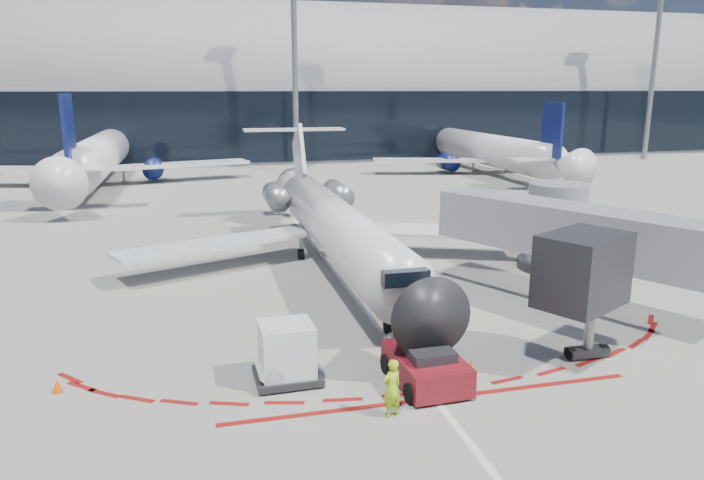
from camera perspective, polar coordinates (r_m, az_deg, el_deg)
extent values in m
plane|color=slate|center=(31.37, -0.15, -4.66)|extent=(260.00, 260.00, 0.00)
cube|color=silver|center=(33.22, -0.98, -3.60)|extent=(0.25, 40.00, 0.01)
cube|color=maroon|center=(21.23, 7.52, -14.10)|extent=(14.00, 0.25, 0.01)
cube|color=gray|center=(94.32, -9.80, 10.48)|extent=(150.00, 24.00, 10.00)
cylinder|color=gray|center=(94.19, -9.92, 13.52)|extent=(150.00, 24.00, 24.00)
cube|color=black|center=(82.32, -9.14, 10.08)|extent=(150.00, 0.20, 9.00)
cube|color=gray|center=(29.92, 19.00, 0.83)|extent=(8.22, 12.61, 2.30)
cube|color=black|center=(23.64, 20.23, -2.55)|extent=(3.86, 3.44, 2.60)
cylinder|color=gray|center=(25.12, 20.79, -7.43)|extent=(0.36, 0.36, 2.40)
cube|color=black|center=(25.47, 20.61, -9.49)|extent=(1.60, 0.60, 0.30)
cylinder|color=gray|center=(36.50, 18.06, 1.18)|extent=(3.20, 3.20, 4.80)
cylinder|color=black|center=(37.00, 17.82, -2.07)|extent=(4.00, 4.00, 0.50)
cylinder|color=gray|center=(77.92, -5.22, 15.52)|extent=(0.70, 0.70, 25.00)
cylinder|color=gray|center=(98.91, 25.73, 13.86)|extent=(0.70, 0.70, 25.00)
cylinder|color=silver|center=(34.39, -1.42, 1.21)|extent=(2.82, 22.98, 2.82)
cone|color=black|center=(22.38, 5.86, -5.72)|extent=(2.82, 2.92, 2.82)
cone|color=silver|center=(47.30, -4.97, 4.58)|extent=(2.82, 3.76, 2.82)
cube|color=black|center=(23.71, 4.54, -3.12)|extent=(1.78, 1.46, 0.57)
cube|color=silver|center=(35.36, -12.27, -0.32)|extent=(11.19, 6.63, 0.32)
cube|color=silver|center=(37.93, 7.65, 0.81)|extent=(11.19, 6.63, 0.32)
cube|color=silver|center=(45.95, -4.82, 7.47)|extent=(0.26, 4.90, 4.99)
cube|color=silver|center=(47.95, -5.30, 9.97)|extent=(7.52, 1.67, 0.17)
cylinder|color=slate|center=(42.89, -6.91, 3.95)|extent=(1.57, 3.55, 1.57)
cylinder|color=slate|center=(43.61, -1.31, 4.21)|extent=(1.57, 3.55, 1.57)
cylinder|color=black|center=(26.10, 3.25, -7.86)|extent=(0.23, 0.58, 0.58)
cylinder|color=black|center=(37.09, -4.65, -1.28)|extent=(0.31, 0.67, 0.67)
cylinder|color=black|center=(37.70, 0.06, -0.99)|extent=(0.31, 0.67, 0.67)
cylinder|color=gray|center=(26.00, 3.26, -7.28)|extent=(0.19, 0.19, 1.15)
cube|color=#600D16|center=(21.96, 6.74, -11.43)|extent=(2.23, 3.44, 0.94)
cube|color=black|center=(21.44, 7.12, -10.24)|extent=(1.52, 1.32, 0.37)
cylinder|color=gray|center=(23.99, 4.55, -9.68)|extent=(0.22, 2.73, 0.10)
cylinder|color=black|center=(20.76, 5.39, -13.69)|extent=(0.32, 0.68, 0.67)
cylinder|color=black|center=(21.52, 10.45, -12.84)|extent=(0.32, 0.68, 0.67)
cylinder|color=black|center=(22.70, 3.21, -11.16)|extent=(0.32, 0.68, 0.67)
cylinder|color=black|center=(23.39, 7.89, -10.50)|extent=(0.32, 0.68, 0.67)
imported|color=#A8DB17|center=(19.69, 3.64, -13.29)|extent=(0.80, 0.67, 1.88)
cube|color=black|center=(22.23, -5.89, -12.16)|extent=(2.28, 1.95, 0.24)
cube|color=silver|center=(21.81, -5.96, -9.79)|extent=(1.83, 1.72, 1.78)
cylinder|color=black|center=(21.52, -7.95, -13.41)|extent=(0.12, 0.23, 0.22)
cylinder|color=black|center=(21.78, -3.19, -12.94)|extent=(0.12, 0.23, 0.22)
cylinder|color=black|center=(22.81, -8.46, -11.79)|extent=(0.12, 0.23, 0.22)
cylinder|color=black|center=(23.06, -3.98, -11.38)|extent=(0.12, 0.23, 0.22)
cone|color=#E74904|center=(23.47, -25.22, -11.92)|extent=(0.34, 0.34, 0.47)
cone|color=#E74904|center=(23.05, 10.79, -11.21)|extent=(0.37, 0.37, 0.51)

